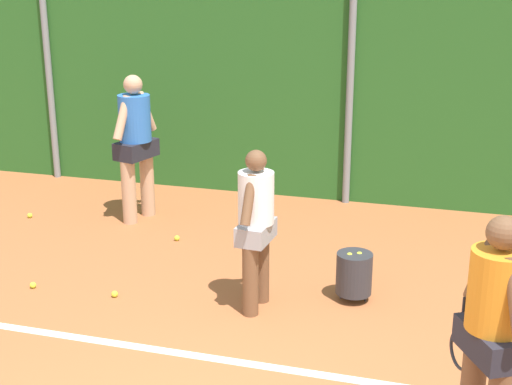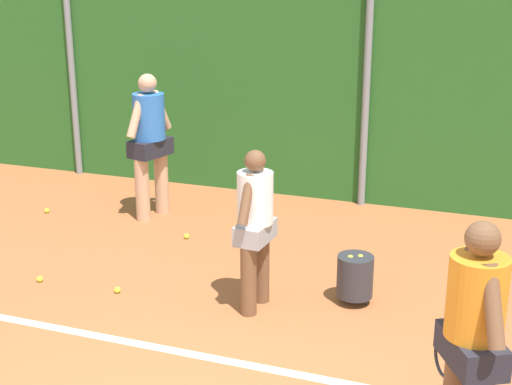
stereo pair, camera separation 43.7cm
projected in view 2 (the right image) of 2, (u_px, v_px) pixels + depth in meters
ground_plane at (256, 353)px, 6.28m from camera, size 25.04×25.04×0.00m
hedge_fence_backdrop at (369, 83)px, 9.81m from camera, size 15.95×0.25×3.35m
fence_post_left at (71, 63)px, 11.12m from camera, size 0.10×0.10×3.53m
fence_post_center at (367, 79)px, 9.63m from camera, size 0.10×0.10×3.53m
court_baseline_paint at (248, 365)px, 6.09m from camera, size 11.66×0.10×0.01m
player_foreground_near at (473, 334)px, 4.61m from camera, size 0.52×0.70×1.74m
player_midcourt at (255, 221)px, 6.85m from camera, size 0.34×0.67×1.60m
player_backcourt_far at (150, 138)px, 9.37m from camera, size 0.46×0.78×1.90m
ball_hopper at (355, 276)px, 7.13m from camera, size 0.36×0.36×0.51m
tennis_ball_2 at (187, 236)px, 8.88m from camera, size 0.07×0.07×0.07m
tennis_ball_5 at (117, 290)px, 7.42m from camera, size 0.07×0.07×0.07m
tennis_ball_6 at (40, 279)px, 7.68m from camera, size 0.07×0.07×0.07m
tennis_ball_10 at (257, 229)px, 9.12m from camera, size 0.07×0.07×0.07m
tennis_ball_11 at (47, 211)px, 9.80m from camera, size 0.07×0.07×0.07m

